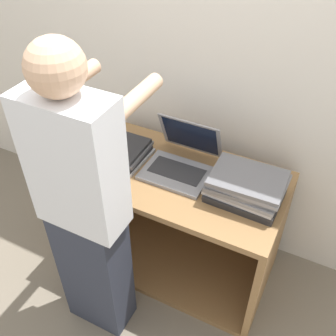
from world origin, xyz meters
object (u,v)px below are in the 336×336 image
object	(u,v)px
laptop_open	(181,161)
laptop_stack_left	(115,149)
person	(85,212)
laptop_stack_right	(246,187)

from	to	relation	value
laptop_open	laptop_stack_left	distance (m)	0.39
laptop_stack_left	person	distance (m)	0.55
laptop_stack_right	person	size ratio (longest dim) A/B	0.23
laptop_stack_left	laptop_stack_right	xyz separation A→B (m)	(0.78, -0.00, 0.03)
laptop_stack_right	person	distance (m)	0.80
laptop_stack_right	person	xyz separation A→B (m)	(-0.60, -0.52, 0.02)
laptop_open	laptop_stack_left	bearing A→B (deg)	-171.45
laptop_open	person	world-z (taller)	person
laptop_stack_left	person	xyz separation A→B (m)	(0.17, -0.52, 0.05)
laptop_stack_right	laptop_open	bearing A→B (deg)	171.25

